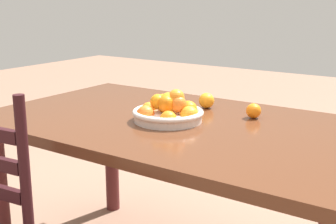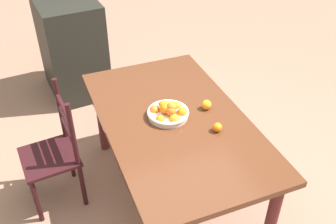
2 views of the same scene
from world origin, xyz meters
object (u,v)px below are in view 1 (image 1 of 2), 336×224
object	(u,v)px
dining_table	(181,143)
orange_loose_0	(254,111)
orange_loose_1	(206,101)
fruit_bowl	(169,111)

from	to	relation	value
dining_table	orange_loose_0	distance (m)	0.34
dining_table	orange_loose_1	distance (m)	0.30
dining_table	orange_loose_0	world-z (taller)	orange_loose_0
orange_loose_1	fruit_bowl	bearing A→B (deg)	87.16
fruit_bowl	dining_table	bearing A→B (deg)	-144.25
dining_table	orange_loose_0	xyz separation A→B (m)	(-0.23, -0.22, 0.13)
dining_table	fruit_bowl	size ratio (longest dim) A/B	5.62
fruit_bowl	orange_loose_0	bearing A→B (deg)	-137.73
dining_table	fruit_bowl	bearing A→B (deg)	35.75
dining_table	fruit_bowl	world-z (taller)	fruit_bowl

